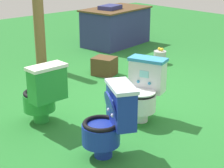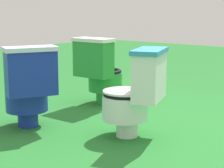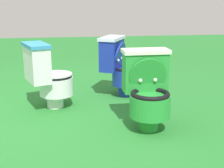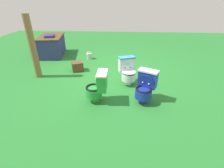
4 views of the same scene
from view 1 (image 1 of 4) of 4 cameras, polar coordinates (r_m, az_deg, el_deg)
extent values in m
plane|color=#26752D|center=(5.21, 4.79, -1.96)|extent=(14.00, 14.00, 0.00)
cylinder|color=white|center=(4.48, 4.28, -4.71)|extent=(0.23, 0.23, 0.14)
cylinder|color=white|center=(4.39, 4.23, -2.78)|extent=(0.47, 0.47, 0.20)
torus|color=black|center=(4.35, 4.27, -1.42)|extent=(0.45, 0.45, 0.04)
cylinder|color=#338CBF|center=(4.37, 4.25, -2.06)|extent=(0.31, 0.31, 0.01)
cube|color=white|center=(4.47, 5.37, 1.22)|extent=(0.32, 0.45, 0.37)
cube|color=#338CBF|center=(4.41, 5.45, 3.73)|extent=(0.35, 0.48, 0.04)
cube|color=#8CE0E5|center=(4.37, 4.87, 1.48)|extent=(0.04, 0.11, 0.08)
cylinder|color=white|center=(4.34, 4.28, -1.15)|extent=(0.46, 0.46, 0.02)
sphere|color=#338CBF|center=(4.37, 5.65, 0.08)|extent=(0.04, 0.04, 0.04)
sphere|color=#338CBF|center=(4.42, 3.98, 0.37)|extent=(0.04, 0.04, 0.04)
cylinder|color=green|center=(4.53, -10.66, -4.72)|extent=(0.18, 0.18, 0.14)
cylinder|color=green|center=(4.48, -10.93, -2.65)|extent=(0.38, 0.38, 0.20)
torus|color=black|center=(4.44, -11.03, -1.31)|extent=(0.36, 0.36, 0.04)
cylinder|color=white|center=(4.46, -10.98, -1.94)|extent=(0.24, 0.24, 0.01)
cube|color=green|center=(4.23, -9.70, -0.09)|extent=(0.41, 0.20, 0.37)
cube|color=white|center=(4.16, -9.86, 2.54)|extent=(0.44, 0.22, 0.04)
cube|color=#8CE0E5|center=(4.29, -10.49, 0.87)|extent=(0.11, 0.01, 0.08)
cylinder|color=green|center=(4.31, -10.43, 0.05)|extent=(0.35, 0.10, 0.35)
sphere|color=white|center=(4.29, -11.22, -0.59)|extent=(0.04, 0.04, 0.04)
sphere|color=white|center=(4.36, -9.67, -0.16)|extent=(0.04, 0.04, 0.04)
cylinder|color=#192D9E|center=(3.74, -1.35, -9.85)|extent=(0.24, 0.24, 0.14)
cylinder|color=#192D9E|center=(3.65, -1.67, -7.57)|extent=(0.50, 0.50, 0.20)
torus|color=black|center=(3.60, -1.69, -5.98)|extent=(0.48, 0.48, 0.04)
cylinder|color=silver|center=(3.63, -1.68, -6.72)|extent=(0.32, 0.32, 0.01)
cube|color=#192D9E|center=(3.59, 1.40, -3.42)|extent=(0.36, 0.45, 0.37)
cube|color=silver|center=(3.51, 1.42, -0.37)|extent=(0.39, 0.48, 0.04)
cube|color=#8CE0E5|center=(3.54, -0.17, -2.84)|extent=(0.06, 0.10, 0.08)
cylinder|color=#192D9E|center=(3.57, -0.15, -3.81)|extent=(0.24, 0.35, 0.35)
sphere|color=silver|center=(3.52, 0.07, -4.77)|extent=(0.04, 0.04, 0.04)
sphere|color=silver|center=(3.64, -0.51, -3.90)|extent=(0.04, 0.04, 0.04)
cube|color=navy|center=(8.04, 0.61, 8.57)|extent=(1.51, 1.02, 0.74)
cube|color=brown|center=(7.98, 0.62, 11.28)|extent=(1.58, 1.09, 0.03)
cube|color=navy|center=(7.81, -0.28, 11.50)|extent=(0.51, 0.42, 0.08)
cylinder|color=brown|center=(6.45, -11.03, 10.08)|extent=(0.18, 0.18, 1.76)
cube|color=brown|center=(6.09, -1.15, 2.74)|extent=(0.42, 0.44, 0.29)
cylinder|color=#B7B7BF|center=(6.78, 7.22, 4.05)|extent=(0.22, 0.22, 0.22)
ellipsoid|color=yellow|center=(6.79, 7.16, 5.31)|extent=(0.07, 0.05, 0.05)
ellipsoid|color=yellow|center=(6.75, 7.49, 5.20)|extent=(0.07, 0.05, 0.05)
ellipsoid|color=yellow|center=(6.75, 7.55, 5.20)|extent=(0.07, 0.05, 0.05)
camera|label=2|loc=(4.95, 45.05, 3.95)|focal=65.69mm
camera|label=3|loc=(6.94, -18.33, 12.77)|focal=52.10mm
camera|label=4|loc=(3.16, -64.74, 13.10)|focal=26.61mm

